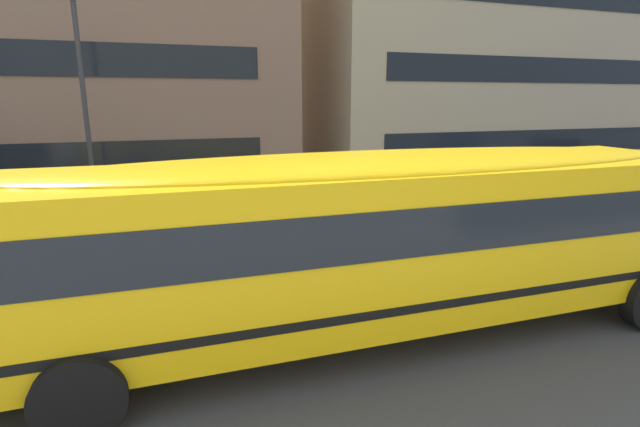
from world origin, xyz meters
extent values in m
plane|color=#424244|center=(0.00, 0.00, 0.00)|extent=(400.00, 400.00, 0.00)
cube|color=gray|center=(0.00, 7.63, 0.01)|extent=(120.00, 3.00, 0.01)
cube|color=silver|center=(0.00, 0.00, 0.00)|extent=(110.00, 0.16, 0.01)
cube|color=yellow|center=(-0.14, -1.90, 1.70)|extent=(11.74, 2.84, 2.34)
cube|color=black|center=(-0.14, -1.90, 2.12)|extent=(11.04, 2.87, 0.68)
cube|color=black|center=(-0.14, -1.90, 1.01)|extent=(11.76, 2.87, 0.13)
ellipsoid|color=yellow|center=(-0.14, -1.90, 2.87)|extent=(11.27, 2.62, 0.38)
cylinder|color=red|center=(-3.86, -0.32, 1.59)|extent=(0.48, 0.48, 0.03)
cylinder|color=black|center=(-4.61, -3.16, 0.53)|extent=(1.07, 0.31, 1.06)
cylinder|color=black|center=(-4.57, -0.50, 0.53)|extent=(1.07, 0.31, 1.06)
cylinder|color=black|center=(4.32, -0.64, 0.53)|extent=(1.07, 0.31, 1.06)
cylinder|color=#38383D|center=(-5.36, 6.93, 3.25)|extent=(0.14, 0.14, 6.50)
cube|color=#93705B|center=(-8.58, 14.16, 6.40)|extent=(20.92, 10.05, 12.80)
cube|color=#C6B28E|center=(13.37, 15.46, 6.40)|extent=(18.93, 12.65, 12.80)
cube|color=black|center=(13.37, 9.11, 1.92)|extent=(15.90, 0.04, 1.10)
cube|color=black|center=(13.37, 9.11, 5.12)|extent=(15.90, 0.04, 1.10)
camera|label=1|loc=(-3.59, -8.63, 3.89)|focal=26.76mm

